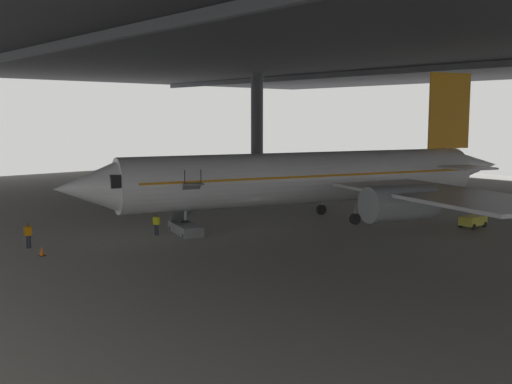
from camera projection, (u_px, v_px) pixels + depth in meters
name	position (u px, v px, depth m)	size (l,w,h in m)	color
ground_plane	(256.00, 227.00, 47.86)	(110.00, 110.00, 0.00)	gray
hangar_structure	(370.00, 46.00, 55.04)	(121.00, 99.00, 15.58)	#4C4F54
airplane_main	(313.00, 178.00, 49.97)	(39.21, 39.69, 12.49)	white
boarding_stairs	(186.00, 223.00, 45.14)	(4.63, 2.61, 4.87)	slate
crew_worker_near_nose	(28.00, 234.00, 40.07)	(0.24, 0.55, 1.67)	#232838
crew_worker_by_stairs	(156.00, 223.00, 44.46)	(0.48, 0.38, 1.56)	#232838
traffic_cone_orange	(42.00, 251.00, 37.93)	(0.36, 0.36, 0.60)	black
baggage_tug	(473.00, 221.00, 47.62)	(1.35, 2.24, 0.90)	yellow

